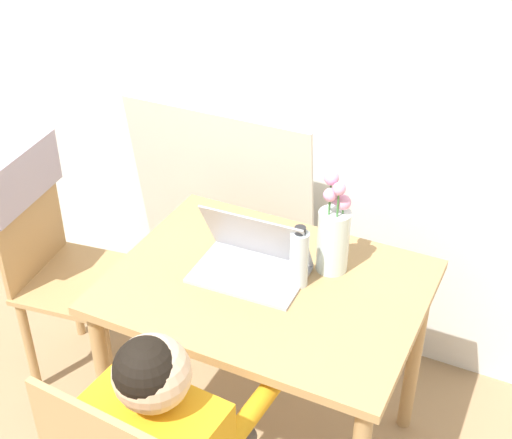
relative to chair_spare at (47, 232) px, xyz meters
name	(u,v)px	position (x,y,z in m)	size (l,w,h in m)	color
wall_back	(302,42)	(0.70, 0.69, 0.60)	(6.40, 0.05, 2.50)	white
dining_table	(266,310)	(0.90, -0.03, -0.02)	(0.96, 0.72, 0.74)	tan
chair_spare	(47,232)	(0.00, 0.00, 0.00)	(0.48, 0.45, 0.97)	tan
person_seated	(172,434)	(0.90, -0.59, 0.00)	(0.37, 0.44, 1.01)	orange
laptop	(252,258)	(0.84, 0.01, 0.14)	(0.35, 0.25, 0.21)	#B2B2B7
flower_vase	(334,233)	(1.06, 0.13, 0.23)	(0.10, 0.10, 0.34)	silver
water_bottle	(299,258)	(0.99, 0.01, 0.19)	(0.06, 0.06, 0.21)	silver
cardboard_panel	(224,218)	(0.43, 0.56, -0.14)	(0.79, 0.16, 1.01)	silver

